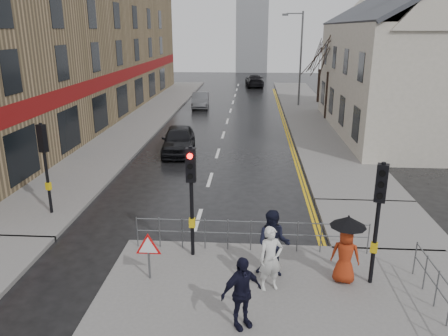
# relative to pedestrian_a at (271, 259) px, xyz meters

# --- Properties ---
(ground) EXTENTS (120.00, 120.00, 0.00)m
(ground) POSITION_rel_pedestrian_a_xyz_m (-2.47, 1.48, -1.02)
(ground) COLOR black
(ground) RESTS_ON ground
(left_pavement) EXTENTS (4.00, 44.00, 0.14)m
(left_pavement) POSITION_rel_pedestrian_a_xyz_m (-8.97, 24.48, -0.95)
(left_pavement) COLOR #605E5B
(left_pavement) RESTS_ON ground
(right_pavement) EXTENTS (4.00, 40.00, 0.14)m
(right_pavement) POSITION_rel_pedestrian_a_xyz_m (4.03, 26.48, -0.95)
(right_pavement) COLOR #605E5B
(right_pavement) RESTS_ON ground
(pavement_bridge_right) EXTENTS (4.00, 4.20, 0.14)m
(pavement_bridge_right) POSITION_rel_pedestrian_a_xyz_m (4.03, 4.48, -0.95)
(pavement_bridge_right) COLOR #605E5B
(pavement_bridge_right) RESTS_ON ground
(building_left_terrace) EXTENTS (8.00, 42.00, 10.00)m
(building_left_terrace) POSITION_rel_pedestrian_a_xyz_m (-14.47, 23.48, 3.98)
(building_left_terrace) COLOR #8E7552
(building_left_terrace) RESTS_ON ground
(building_right_cream) EXTENTS (9.00, 16.40, 10.10)m
(building_right_cream) POSITION_rel_pedestrian_a_xyz_m (9.53, 19.48, 3.76)
(building_right_cream) COLOR beige
(building_right_cream) RESTS_ON ground
(church_tower) EXTENTS (5.00, 5.00, 18.00)m
(church_tower) POSITION_rel_pedestrian_a_xyz_m (-0.97, 63.48, 7.98)
(church_tower) COLOR gray
(church_tower) RESTS_ON ground
(traffic_signal_near_left) EXTENTS (0.28, 0.27, 3.40)m
(traffic_signal_near_left) POSITION_rel_pedestrian_a_xyz_m (-2.27, 1.67, 1.44)
(traffic_signal_near_left) COLOR black
(traffic_signal_near_left) RESTS_ON near_pavement
(traffic_signal_near_right) EXTENTS (0.34, 0.33, 3.40)m
(traffic_signal_near_right) POSITION_rel_pedestrian_a_xyz_m (2.73, 0.47, 1.44)
(traffic_signal_near_right) COLOR black
(traffic_signal_near_right) RESTS_ON near_pavement
(traffic_signal_far_left) EXTENTS (0.34, 0.33, 3.40)m
(traffic_signal_far_left) POSITION_rel_pedestrian_a_xyz_m (-7.97, 4.48, 1.44)
(traffic_signal_far_left) COLOR black
(traffic_signal_far_left) RESTS_ON left_pavement
(guard_railing_front) EXTENTS (7.14, 0.04, 1.00)m
(guard_railing_front) POSITION_rel_pedestrian_a_xyz_m (-0.52, 2.08, -0.16)
(guard_railing_front) COLOR #595B5E
(guard_railing_front) RESTS_ON near_pavement
(warning_sign) EXTENTS (0.80, 0.07, 1.35)m
(warning_sign) POSITION_rel_pedestrian_a_xyz_m (-3.27, 0.27, 0.02)
(warning_sign) COLOR #595B5E
(warning_sign) RESTS_ON near_pavement
(street_lamp) EXTENTS (1.83, 0.25, 8.00)m
(street_lamp) POSITION_rel_pedestrian_a_xyz_m (3.35, 29.48, 3.69)
(street_lamp) COLOR #595B5E
(street_lamp) RESTS_ON right_pavement
(tree_near) EXTENTS (2.40, 2.40, 6.58)m
(tree_near) POSITION_rel_pedestrian_a_xyz_m (5.03, 23.48, 4.12)
(tree_near) COLOR black
(tree_near) RESTS_ON right_pavement
(tree_far) EXTENTS (2.40, 2.40, 5.64)m
(tree_far) POSITION_rel_pedestrian_a_xyz_m (5.53, 31.48, 3.40)
(tree_far) COLOR black
(tree_far) RESTS_ON right_pavement
(pedestrian_a) EXTENTS (0.74, 0.61, 1.76)m
(pedestrian_a) POSITION_rel_pedestrian_a_xyz_m (0.00, 0.00, 0.00)
(pedestrian_a) COLOR silver
(pedestrian_a) RESTS_ON near_pavement
(pedestrian_b) EXTENTS (1.03, 0.86, 1.91)m
(pedestrian_b) POSITION_rel_pedestrian_a_xyz_m (0.09, 0.69, 0.07)
(pedestrian_b) COLOR black
(pedestrian_b) RESTS_ON near_pavement
(pedestrian_with_umbrella) EXTENTS (0.96, 0.96, 1.91)m
(pedestrian_with_umbrella) POSITION_rel_pedestrian_a_xyz_m (2.01, 0.49, 0.20)
(pedestrian_with_umbrella) COLOR #9B2D12
(pedestrian_with_umbrella) RESTS_ON near_pavement
(pedestrian_d) EXTENTS (1.10, 0.92, 1.76)m
(pedestrian_d) POSITION_rel_pedestrian_a_xyz_m (-0.71, -1.58, -0.00)
(pedestrian_d) COLOR black
(pedestrian_d) RESTS_ON near_pavement
(car_parked) EXTENTS (2.24, 4.58, 1.50)m
(car_parked) POSITION_rel_pedestrian_a_xyz_m (-4.67, 13.48, -0.27)
(car_parked) COLOR black
(car_parked) RESTS_ON ground
(car_mid) EXTENTS (1.68, 4.10, 1.32)m
(car_mid) POSITION_rel_pedestrian_a_xyz_m (-5.22, 28.37, -0.36)
(car_mid) COLOR #494A4E
(car_mid) RESTS_ON ground
(car_far) EXTENTS (2.40, 5.11, 1.44)m
(car_far) POSITION_rel_pedestrian_a_xyz_m (-0.46, 43.46, -0.30)
(car_far) COLOR black
(car_far) RESTS_ON ground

